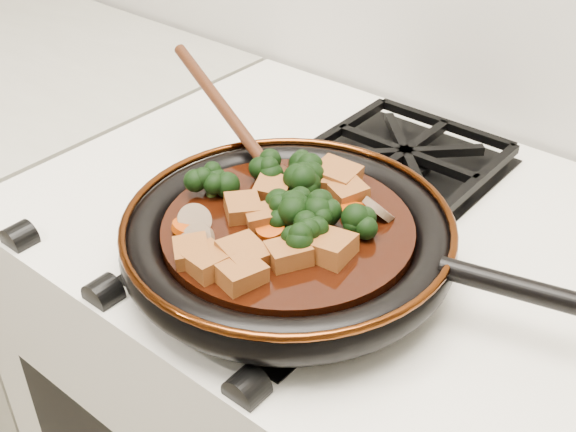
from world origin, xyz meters
The scene contains 35 objects.
burner_grate_front centered at (0.00, 1.55, 0.91)m, with size 0.23×0.23×0.03m, color black, non-canonical shape.
burner_grate_back centered at (0.00, 1.83, 0.91)m, with size 0.23×0.23×0.03m, color black, non-canonical shape.
skillet centered at (0.02, 1.57, 0.94)m, with size 0.47×0.35×0.05m.
braising_sauce centered at (0.02, 1.57, 0.95)m, with size 0.26×0.26×0.02m, color black.
tofu_cube_0 centered at (-0.03, 1.55, 0.97)m, with size 0.04×0.04×0.02m, color brown.
tofu_cube_1 centered at (0.06, 1.52, 0.97)m, with size 0.04×0.03×0.02m, color brown.
tofu_cube_2 centered at (-0.02, 1.46, 0.97)m, with size 0.04×0.03×0.02m, color brown.
tofu_cube_3 centered at (-0.03, 1.60, 0.97)m, with size 0.04×0.04×0.02m, color brown.
tofu_cube_4 centered at (0.04, 1.47, 0.97)m, with size 0.04×0.04×0.02m, color brown.
tofu_cube_5 centered at (0.04, 1.65, 0.97)m, with size 0.04×0.03×0.02m, color brown.
tofu_cube_6 centered at (0.01, 1.66, 0.97)m, with size 0.03×0.04×0.02m, color brown.
tofu_cube_7 centered at (0.02, 1.49, 0.97)m, with size 0.04×0.04×0.02m, color brown.
tofu_cube_8 centered at (0.00, 1.46, 0.97)m, with size 0.04×0.04×0.02m, color brown.
tofu_cube_9 centered at (0.00, 1.55, 0.97)m, with size 0.04×0.03×0.02m, color brown.
tofu_cube_10 centered at (0.08, 1.56, 0.97)m, with size 0.04×0.04×0.02m, color brown.
tofu_cube_11 centered at (0.01, 1.67, 0.97)m, with size 0.04×0.05×0.02m, color brown.
broccoli_floret_0 centered at (-0.05, 1.63, 0.97)m, with size 0.06×0.06×0.05m, color black, non-canonical shape.
broccoli_floret_1 centered at (0.01, 1.57, 0.97)m, with size 0.06×0.06×0.05m, color black, non-canonical shape.
broccoli_floret_2 centered at (0.02, 1.58, 0.97)m, with size 0.06×0.06×0.06m, color black, non-canonical shape.
broccoli_floret_3 centered at (0.08, 1.60, 0.97)m, with size 0.06×0.06×0.05m, color black, non-canonical shape.
broccoli_floret_4 centered at (0.00, 1.63, 0.97)m, with size 0.06×0.06×0.05m, color black, non-canonical shape.
broccoli_floret_5 centered at (-0.08, 1.56, 0.97)m, with size 0.06×0.06×0.06m, color black, non-canonical shape.
broccoli_floret_6 centered at (0.04, 1.58, 0.97)m, with size 0.06×0.06×0.06m, color black, non-canonical shape.
broccoli_floret_7 centered at (-0.03, 1.66, 0.97)m, with size 0.06×0.06×0.05m, color black, non-canonical shape.
broccoli_floret_8 centered at (0.05, 1.55, 0.97)m, with size 0.06×0.06×0.06m, color black, non-canonical shape.
carrot_coin_0 centered at (-0.06, 1.49, 0.96)m, with size 0.03×0.03×0.01m, color #B83B05.
carrot_coin_1 centered at (0.06, 1.63, 0.96)m, with size 0.03×0.03×0.01m, color #B83B05.
carrot_coin_2 centered at (0.00, 1.47, 0.96)m, with size 0.03×0.03×0.01m, color #B83B05.
carrot_coin_3 centered at (0.01, 1.55, 0.96)m, with size 0.03×0.03×0.01m, color #B83B05.
carrot_coin_4 centered at (0.07, 1.54, 0.96)m, with size 0.03×0.03×0.01m, color #B83B05.
carrot_coin_5 centered at (0.03, 1.48, 0.96)m, with size 0.03×0.03×0.01m, color #B83B05.
mushroom_slice_0 centered at (0.08, 1.64, 0.97)m, with size 0.04×0.04×0.01m, color #7E6349.
mushroom_slice_1 centered at (-0.03, 1.48, 0.97)m, with size 0.03×0.03×0.01m, color #7E6349.
mushroom_slice_2 centered at (-0.06, 1.50, 0.97)m, with size 0.04×0.04×0.01m, color #7E6349.
wooden_spoon centered at (-0.12, 1.65, 0.98)m, with size 0.16×0.08×0.25m.
Camera 1 is at (0.41, 1.10, 1.40)m, focal length 45.00 mm.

